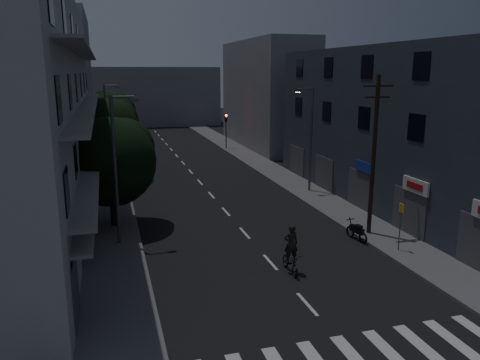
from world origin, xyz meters
TOP-DOWN VIEW (x-y plane):
  - ground at (0.00, 25.00)m, footprint 160.00×160.00m
  - sidewalk_left at (-7.50, 25.00)m, footprint 3.00×90.00m
  - sidewalk_right at (7.50, 25.00)m, footprint 3.00×90.00m
  - crosswalk at (-0.00, -2.00)m, footprint 10.90×3.00m
  - lane_markings at (0.00, 31.25)m, footprint 0.15×60.50m
  - building_left at (-11.98, 18.00)m, footprint 7.00×36.00m
  - building_right at (11.99, 14.00)m, footprint 6.19×28.00m
  - building_far_left at (-12.00, 48.00)m, footprint 6.00×20.00m
  - building_far_right at (12.00, 42.00)m, footprint 6.00×20.00m
  - building_far_end at (0.00, 70.00)m, footprint 24.00×8.00m
  - tree_near at (-7.28, 14.30)m, footprint 5.35×5.35m
  - tree_mid at (-7.46, 27.17)m, footprint 5.70×5.70m
  - tree_far at (-7.16, 36.58)m, footprint 5.84×5.84m
  - traffic_signal_far_right at (6.54, 40.87)m, footprint 0.28×0.37m
  - traffic_signal_far_left at (-6.60, 40.93)m, footprint 0.28×0.37m
  - street_lamp_left_near at (-7.05, 11.05)m, footprint 1.51×0.25m
  - street_lamp_right at (7.54, 18.83)m, footprint 1.51×0.25m
  - street_lamp_left_far at (-7.31, 31.19)m, footprint 1.51×0.25m
  - utility_pole at (6.87, 8.70)m, footprint 1.80×0.24m
  - bus_stop_sign at (6.92, 5.86)m, footprint 0.06×0.35m
  - motorcycle at (5.76, 8.16)m, footprint 0.54×1.87m
  - cyclist at (0.50, 5.09)m, footprint 0.70×1.90m

SIDE VIEW (x-z plane):
  - ground at x=0.00m, z-range 0.00..0.00m
  - crosswalk at x=0.00m, z-range 0.00..0.01m
  - lane_markings at x=0.00m, z-range 0.00..0.01m
  - sidewalk_left at x=-7.50m, z-range 0.00..0.15m
  - sidewalk_right at x=7.50m, z-range 0.00..0.15m
  - motorcycle at x=5.76m, z-range -0.13..1.08m
  - cyclist at x=0.50m, z-range -0.39..2.01m
  - bus_stop_sign at x=6.92m, z-range 0.63..3.15m
  - traffic_signal_far_right at x=6.54m, z-range 1.05..5.15m
  - traffic_signal_far_left at x=-6.60m, z-range 1.05..5.15m
  - tree_near at x=-7.28m, z-range 0.98..7.58m
  - tree_mid at x=-7.46m, z-range 1.02..8.04m
  - street_lamp_left_near at x=-7.05m, z-range 0.60..8.60m
  - street_lamp_right at x=7.54m, z-range 0.60..8.60m
  - street_lamp_left_far at x=-7.31m, z-range 0.60..8.60m
  - tree_far at x=-7.16m, z-range 1.06..8.28m
  - utility_pole at x=6.87m, z-range 0.37..9.37m
  - building_far_end at x=0.00m, z-range 0.00..10.00m
  - building_right at x=11.99m, z-range 0.00..11.00m
  - building_far_right at x=12.00m, z-range 0.00..13.00m
  - building_left at x=-11.98m, z-range -0.01..13.99m
  - building_far_left at x=-12.00m, z-range 0.00..16.00m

